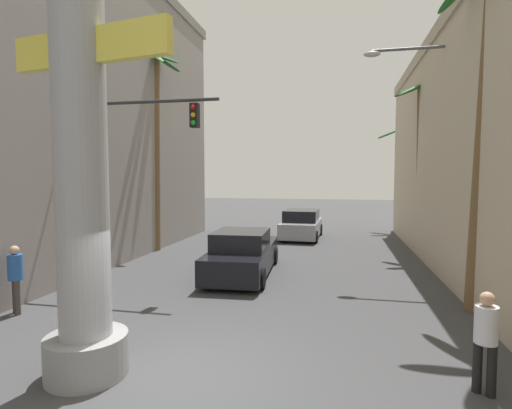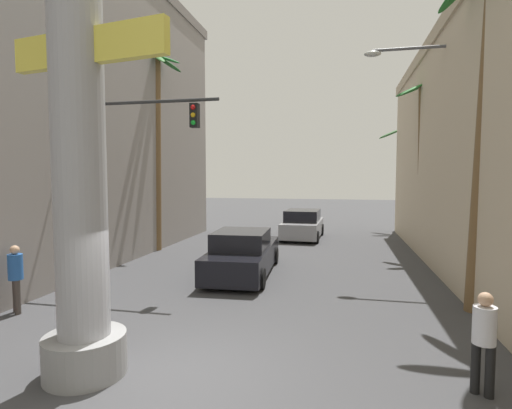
{
  "view_description": "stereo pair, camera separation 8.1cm",
  "coord_description": "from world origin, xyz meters",
  "px_view_note": "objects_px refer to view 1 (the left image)",
  "views": [
    {
      "loc": [
        2.48,
        -6.07,
        3.38
      ],
      "look_at": [
        0.0,
        5.79,
        2.53
      ],
      "focal_mm": 28.0,
      "sensor_mm": 36.0,
      "label": 1
    },
    {
      "loc": [
        2.56,
        -6.05,
        3.38
      ],
      "look_at": [
        0.0,
        5.79,
        2.53
      ],
      "focal_mm": 28.0,
      "sensor_mm": 36.0,
      "label": 2
    }
  ],
  "objects_px": {
    "pedestrian_curb_left": "(15,274)",
    "pedestrian_by_sign": "(486,335)",
    "palm_tree_far_right": "(404,157)",
    "traffic_light_mast": "(113,155)",
    "neon_sign_pole": "(79,84)",
    "car_far": "(301,225)",
    "street_lamp": "(433,137)",
    "palm_tree_near_right": "(487,101)",
    "palm_tree_mid_right": "(422,154)",
    "car_lead": "(243,254)",
    "palm_tree_mid_left": "(155,134)"
  },
  "relations": [
    {
      "from": "neon_sign_pole",
      "to": "traffic_light_mast",
      "type": "xyz_separation_m",
      "value": [
        -2.66,
        5.33,
        -0.84
      ]
    },
    {
      "from": "neon_sign_pole",
      "to": "palm_tree_mid_left",
      "type": "bearing_deg",
      "value": 110.2
    },
    {
      "from": "car_far",
      "to": "pedestrian_by_sign",
      "type": "distance_m",
      "value": 15.79
    },
    {
      "from": "palm_tree_near_right",
      "to": "palm_tree_mid_right",
      "type": "distance_m",
      "value": 7.86
    },
    {
      "from": "neon_sign_pole",
      "to": "traffic_light_mast",
      "type": "bearing_deg",
      "value": 116.58
    },
    {
      "from": "palm_tree_far_right",
      "to": "pedestrian_by_sign",
      "type": "relative_size",
      "value": 4.02
    },
    {
      "from": "street_lamp",
      "to": "palm_tree_mid_right",
      "type": "bearing_deg",
      "value": 83.47
    },
    {
      "from": "palm_tree_near_right",
      "to": "street_lamp",
      "type": "bearing_deg",
      "value": 97.06
    },
    {
      "from": "street_lamp",
      "to": "palm_tree_mid_right",
      "type": "distance_m",
      "value": 4.3
    },
    {
      "from": "pedestrian_by_sign",
      "to": "palm_tree_mid_right",
      "type": "bearing_deg",
      "value": 83.98
    },
    {
      "from": "car_lead",
      "to": "pedestrian_curb_left",
      "type": "bearing_deg",
      "value": -132.2
    },
    {
      "from": "neon_sign_pole",
      "to": "palm_tree_mid_right",
      "type": "relative_size",
      "value": 1.46
    },
    {
      "from": "car_lead",
      "to": "palm_tree_mid_left",
      "type": "distance_m",
      "value": 7.75
    },
    {
      "from": "car_lead",
      "to": "car_far",
      "type": "height_order",
      "value": "same"
    },
    {
      "from": "palm_tree_mid_left",
      "to": "pedestrian_curb_left",
      "type": "height_order",
      "value": "palm_tree_mid_left"
    },
    {
      "from": "pedestrian_curb_left",
      "to": "traffic_light_mast",
      "type": "bearing_deg",
      "value": 72.39
    },
    {
      "from": "car_lead",
      "to": "pedestrian_curb_left",
      "type": "distance_m",
      "value": 6.75
    },
    {
      "from": "car_lead",
      "to": "palm_tree_near_right",
      "type": "bearing_deg",
      "value": -20.79
    },
    {
      "from": "neon_sign_pole",
      "to": "palm_tree_mid_left",
      "type": "height_order",
      "value": "neon_sign_pole"
    },
    {
      "from": "car_lead",
      "to": "car_far",
      "type": "distance_m",
      "value": 8.64
    },
    {
      "from": "traffic_light_mast",
      "to": "palm_tree_near_right",
      "type": "xyz_separation_m",
      "value": [
        10.28,
        -0.49,
        1.16
      ]
    },
    {
      "from": "palm_tree_near_right",
      "to": "palm_tree_mid_left",
      "type": "xyz_separation_m",
      "value": [
        -11.69,
        6.26,
        0.1
      ]
    },
    {
      "from": "car_far",
      "to": "palm_tree_mid_right",
      "type": "relative_size",
      "value": 0.57
    },
    {
      "from": "pedestrian_curb_left",
      "to": "pedestrian_by_sign",
      "type": "bearing_deg",
      "value": -9.36
    },
    {
      "from": "street_lamp",
      "to": "palm_tree_near_right",
      "type": "relative_size",
      "value": 0.88
    },
    {
      "from": "neon_sign_pole",
      "to": "palm_tree_far_right",
      "type": "bearing_deg",
      "value": 68.39
    },
    {
      "from": "car_far",
      "to": "palm_tree_near_right",
      "type": "bearing_deg",
      "value": -63.81
    },
    {
      "from": "palm_tree_mid_right",
      "to": "palm_tree_far_right",
      "type": "relative_size",
      "value": 1.14
    },
    {
      "from": "neon_sign_pole",
      "to": "car_lead",
      "type": "distance_m",
      "value": 8.52
    },
    {
      "from": "palm_tree_far_right",
      "to": "car_far",
      "type": "bearing_deg",
      "value": -142.75
    },
    {
      "from": "palm_tree_mid_right",
      "to": "palm_tree_far_right",
      "type": "distance_m",
      "value": 7.82
    },
    {
      "from": "palm_tree_near_right",
      "to": "palm_tree_mid_left",
      "type": "relative_size",
      "value": 0.98
    },
    {
      "from": "palm_tree_far_right",
      "to": "traffic_light_mast",
      "type": "bearing_deg",
      "value": -125.44
    },
    {
      "from": "street_lamp",
      "to": "car_lead",
      "type": "xyz_separation_m",
      "value": [
        -6.24,
        -1.01,
        -3.97
      ]
    },
    {
      "from": "neon_sign_pole",
      "to": "pedestrian_by_sign",
      "type": "distance_m",
      "value": 7.55
    },
    {
      "from": "palm_tree_near_right",
      "to": "pedestrian_by_sign",
      "type": "bearing_deg",
      "value": -106.38
    },
    {
      "from": "palm_tree_mid_left",
      "to": "pedestrian_curb_left",
      "type": "relative_size",
      "value": 5.27
    },
    {
      "from": "car_far",
      "to": "palm_tree_near_right",
      "type": "height_order",
      "value": "palm_tree_near_right"
    },
    {
      "from": "neon_sign_pole",
      "to": "car_lead",
      "type": "relative_size",
      "value": 2.09
    },
    {
      "from": "palm_tree_near_right",
      "to": "pedestrian_by_sign",
      "type": "relative_size",
      "value": 5.39
    },
    {
      "from": "palm_tree_mid_right",
      "to": "street_lamp",
      "type": "bearing_deg",
      "value": -96.53
    },
    {
      "from": "palm_tree_near_right",
      "to": "car_lead",
      "type": "bearing_deg",
      "value": 159.21
    },
    {
      "from": "palm_tree_near_right",
      "to": "palm_tree_far_right",
      "type": "height_order",
      "value": "palm_tree_near_right"
    },
    {
      "from": "car_far",
      "to": "palm_tree_mid_left",
      "type": "relative_size",
      "value": 0.48
    },
    {
      "from": "traffic_light_mast",
      "to": "car_far",
      "type": "xyz_separation_m",
      "value": [
        4.82,
        10.6,
        -3.3
      ]
    },
    {
      "from": "car_far",
      "to": "traffic_light_mast",
      "type": "bearing_deg",
      "value": -114.44
    },
    {
      "from": "neon_sign_pole",
      "to": "street_lamp",
      "type": "distance_m",
      "value": 11.03
    },
    {
      "from": "car_far",
      "to": "palm_tree_mid_right",
      "type": "distance_m",
      "value": 7.36
    },
    {
      "from": "palm_tree_near_right",
      "to": "pedestrian_by_sign",
      "type": "height_order",
      "value": "palm_tree_near_right"
    },
    {
      "from": "palm_tree_mid_right",
      "to": "pedestrian_by_sign",
      "type": "bearing_deg",
      "value": -96.02
    }
  ]
}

